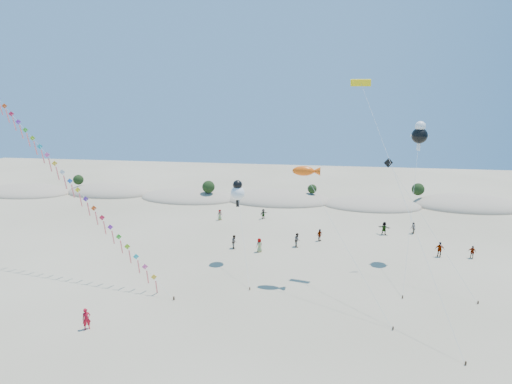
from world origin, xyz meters
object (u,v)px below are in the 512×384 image
object	(u,v)px
kite_train	(56,166)
parafoil_kite	(363,89)
fish_kite	(307,171)
flyer_foreground	(86,319)

from	to	relation	value
kite_train	parafoil_kite	distance (m)	32.97
fish_kite	parafoil_kite	xyz separation A→B (m)	(5.32, 3.35, 7.92)
fish_kite	flyer_foreground	distance (m)	23.90
fish_kite	parafoil_kite	bearing A→B (deg)	32.15
kite_train	fish_kite	size ratio (longest dim) A/B	2.28
kite_train	parafoil_kite	world-z (taller)	kite_train
parafoil_kite	flyer_foreground	distance (m)	33.32
fish_kite	parafoil_kite	distance (m)	10.11
parafoil_kite	kite_train	bearing A→B (deg)	-172.98
fish_kite	flyer_foreground	xyz separation A→B (m)	(-17.63, -12.18, -10.58)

